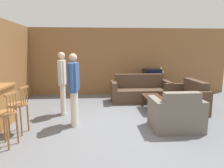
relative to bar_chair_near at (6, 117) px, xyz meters
name	(u,v)px	position (x,y,z in m)	size (l,w,h in m)	color
ground_plane	(121,125)	(2.19, 0.87, -0.55)	(24.00, 24.00, 0.00)	slate
wall_back	(111,62)	(2.19, 4.37, 0.75)	(9.40, 0.08, 2.60)	olive
wall_left	(2,66)	(-0.96, 2.12, 0.75)	(0.08, 8.50, 2.60)	olive
bar_chair_near	(6,117)	(0.00, 0.00, 0.00)	(0.47, 0.47, 1.00)	#996638
bar_chair_mid	(18,108)	(0.00, 0.58, 0.00)	(0.45, 0.45, 1.00)	#996638
couch_far	(140,92)	(3.11, 3.10, -0.22)	(1.99, 0.85, 0.91)	#4C3828
armchair_near	(176,115)	(3.38, 0.56, -0.22)	(1.07, 0.81, 0.89)	#70665B
loveseat_right	(187,99)	(4.27, 1.99, -0.23)	(0.78, 1.48, 0.88)	#4C3828
coffee_table	(153,99)	(3.26, 1.97, -0.20)	(0.50, 0.98, 0.42)	#472D1E
tv_unit	(152,88)	(3.77, 4.02, -0.25)	(0.97, 0.46, 0.59)	#513823
tv	(152,74)	(3.77, 4.01, 0.27)	(0.66, 0.46, 0.45)	black
book_on_table	(151,97)	(3.18, 1.93, -0.12)	(0.25, 0.21, 0.02)	#33704C
table_lamp	(161,70)	(4.11, 4.02, 0.44)	(0.26, 0.26, 0.54)	brown
person_by_window	(62,79)	(0.71, 1.80, 0.42)	(0.19, 0.52, 1.69)	silver
person_by_counter	(74,86)	(1.11, 0.98, 0.39)	(0.22, 0.61, 1.67)	silver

